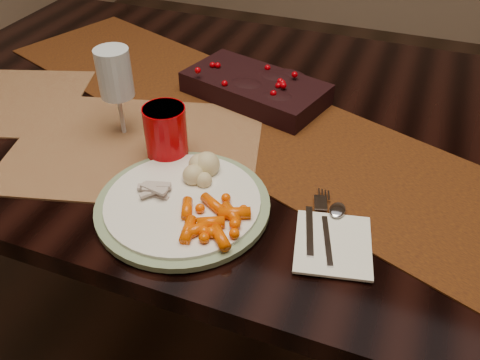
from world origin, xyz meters
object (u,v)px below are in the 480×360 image
at_px(centerpiece, 255,85).
at_px(dinner_plate, 183,204).
at_px(napkin, 333,244).
at_px(red_cup, 166,134).
at_px(mashed_potatoes, 207,169).
at_px(wine_glass, 118,94).
at_px(placemat_main, 136,146).
at_px(turkey_shreds, 153,190).
at_px(dining_table, 270,243).
at_px(baby_carrots, 210,217).

distance_m(centerpiece, dinner_plate, 0.40).
distance_m(napkin, red_cup, 0.37).
height_order(mashed_potatoes, red_cup, red_cup).
distance_m(red_cup, wine_glass, 0.14).
distance_m(placemat_main, dinner_plate, 0.22).
distance_m(mashed_potatoes, turkey_shreds, 0.10).
xyz_separation_m(dinner_plate, red_cup, (-0.09, 0.12, 0.05)).
bearing_deg(mashed_potatoes, turkey_shreds, -134.19).
bearing_deg(mashed_potatoes, wine_glass, 157.05).
xyz_separation_m(centerpiece, napkin, (0.27, -0.40, -0.03)).
bearing_deg(red_cup, napkin, -18.54).
bearing_deg(placemat_main, turkey_shreds, -64.72).
bearing_deg(wine_glass, dining_table, 30.75).
height_order(turkey_shreds, napkin, turkey_shreds).
height_order(napkin, wine_glass, wine_glass).
bearing_deg(placemat_main, centerpiece, 45.11).
distance_m(placemat_main, red_cup, 0.10).
distance_m(placemat_main, turkey_shreds, 0.18).
distance_m(dinner_plate, turkey_shreds, 0.06).
relative_size(turkey_shreds, napkin, 0.54).
bearing_deg(wine_glass, napkin, -18.97).
bearing_deg(turkey_shreds, baby_carrots, -14.05).
distance_m(dining_table, centerpiece, 0.42).
relative_size(placemat_main, dinner_plate, 1.64).
bearing_deg(wine_glass, placemat_main, -34.62).
xyz_separation_m(turkey_shreds, red_cup, (-0.04, 0.12, 0.03)).
bearing_deg(dining_table, red_cup, -125.46).
height_order(mashed_potatoes, turkey_shreds, mashed_potatoes).
height_order(placemat_main, mashed_potatoes, mashed_potatoes).
relative_size(dinner_plate, baby_carrots, 2.65).
height_order(mashed_potatoes, napkin, mashed_potatoes).
distance_m(placemat_main, mashed_potatoes, 0.20).
distance_m(baby_carrots, turkey_shreds, 0.12).
bearing_deg(baby_carrots, napkin, 10.36).
relative_size(mashed_potatoes, wine_glass, 0.44).
distance_m(placemat_main, wine_glass, 0.11).
distance_m(baby_carrots, red_cup, 0.22).
bearing_deg(wine_glass, dinner_plate, -37.71).
relative_size(centerpiece, placemat_main, 0.65).
relative_size(baby_carrots, red_cup, 1.03).
bearing_deg(red_cup, dining_table, 54.54).
xyz_separation_m(dining_table, baby_carrots, (0.01, -0.36, 0.40)).
relative_size(placemat_main, red_cup, 4.48).
bearing_deg(dining_table, centerpiece, 136.32).
xyz_separation_m(centerpiece, wine_glass, (-0.20, -0.23, 0.06)).
height_order(centerpiece, napkin, centerpiece).
height_order(dinner_plate, napkin, dinner_plate).
height_order(dinner_plate, turkey_shreds, turkey_shreds).
bearing_deg(dinner_plate, dining_table, 79.84).
bearing_deg(placemat_main, napkin, -31.88).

